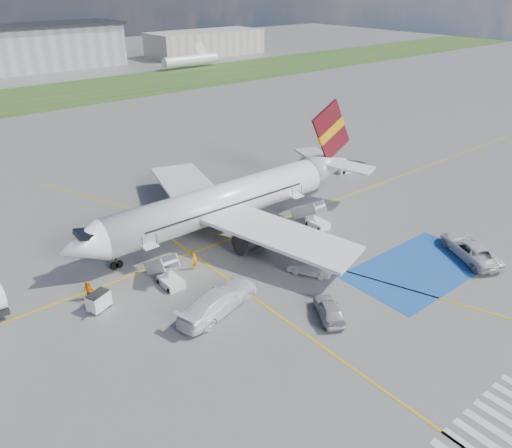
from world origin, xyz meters
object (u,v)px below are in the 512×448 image
at_px(belt_loader, 350,168).
at_px(car_silver_b, 310,268).
at_px(airliner, 231,199).
at_px(gpu_cart, 99,302).
at_px(car_silver_a, 329,309).
at_px(van_white_a, 471,247).
at_px(van_white_b, 218,297).

xyz_separation_m(belt_loader, car_silver_b, (-23.90, -16.11, 0.30)).
relative_size(airliner, gpu_cart, 17.06).
bearing_deg(airliner, belt_loader, 9.45).
relative_size(gpu_cart, car_silver_b, 0.53).
height_order(car_silver_a, car_silver_b, car_silver_a).
distance_m(gpu_cart, car_silver_a, 18.88).
relative_size(gpu_cart, van_white_a, 0.37).
distance_m(airliner, van_white_a, 24.50).
bearing_deg(car_silver_a, gpu_cart, -12.44).
relative_size(airliner, car_silver_a, 8.33).
bearing_deg(van_white_a, van_white_b, 8.45).
bearing_deg(van_white_a, car_silver_a, 21.27).
bearing_deg(car_silver_a, van_white_b, -15.16).
bearing_deg(van_white_b, car_silver_a, -150.57).
distance_m(airliner, belt_loader, 24.36).
bearing_deg(car_silver_a, car_silver_b, -91.24).
height_order(airliner, car_silver_a, airliner).
distance_m(belt_loader, car_silver_a, 34.95).
bearing_deg(car_silver_a, airliner, -71.02).
distance_m(van_white_a, van_white_b, 25.57).
relative_size(car_silver_a, van_white_b, 0.70).
bearing_deg(car_silver_a, van_white_a, -156.09).
height_order(airliner, van_white_b, airliner).
relative_size(airliner, van_white_b, 5.83).
bearing_deg(van_white_b, belt_loader, -80.77).
relative_size(van_white_a, van_white_b, 0.93).
distance_m(airliner, car_silver_a, 18.33).
relative_size(gpu_cart, car_silver_a, 0.49).
xyz_separation_m(car_silver_b, van_white_a, (14.39, -7.59, 0.43)).
height_order(gpu_cart, car_silver_b, gpu_cart).
bearing_deg(van_white_b, van_white_a, -124.32).
relative_size(belt_loader, van_white_b, 0.81).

